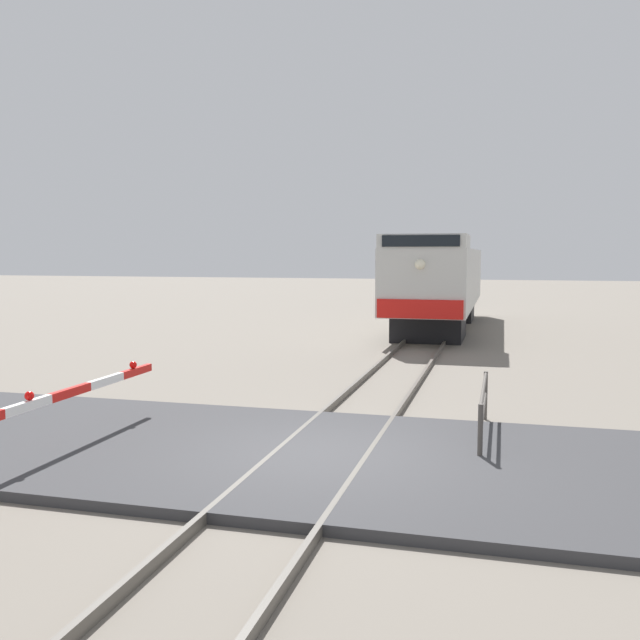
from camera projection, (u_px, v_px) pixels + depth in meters
name	position (u px, v px, depth m)	size (l,w,h in m)	color
ground_plane	(320.00, 462.00, 10.69)	(160.00, 160.00, 0.00)	slate
rail_track_left	(276.00, 454.00, 10.87)	(0.08, 80.00, 0.15)	#59544C
rail_track_right	(365.00, 461.00, 10.50)	(0.08, 80.00, 0.15)	#59544C
road_surface	(320.00, 458.00, 10.69)	(36.00, 5.49, 0.15)	#38383A
locomotive	(439.00, 282.00, 29.68)	(3.04, 14.61, 3.92)	black
guard_railing	(483.00, 404.00, 11.96)	(0.08, 3.11, 0.95)	#4C4742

